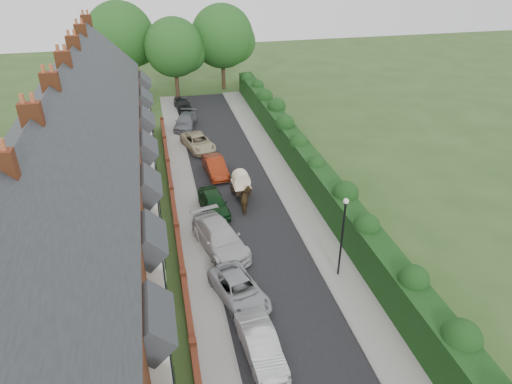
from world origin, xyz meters
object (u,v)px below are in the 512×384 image
car_silver_b (239,290)px  car_white (220,238)px  car_red (215,167)px  car_grey (186,121)px  car_black (183,104)px  horse_cart (241,182)px  car_green (214,203)px  car_silver_a (261,345)px  car_beige (198,142)px  horse (247,200)px  lamppost (343,228)px

car_silver_b → car_white: car_white is taller
car_red → car_grey: (-1.40, 11.04, -0.02)m
car_black → horse_cart: 20.90m
car_green → car_red: (0.96, 5.76, -0.01)m
car_silver_a → car_beige: (-0.09, 24.40, -0.03)m
car_grey → horse: bearing=-66.1°
lamppost → car_beige: bearing=106.3°
lamppost → car_green: size_ratio=1.24×
car_silver_a → car_grey: (-0.70, 30.00, -0.01)m
car_white → car_green: bearing=72.5°
car_white → car_green: (0.25, 4.46, -0.10)m
car_green → car_beige: (0.18, 11.20, -0.05)m
car_green → car_grey: bearing=85.7°
car_white → car_green: 4.47m
car_red → horse: 6.24m
car_red → horse: size_ratio=2.28×
car_black → horse_cart: horse_cart is taller
car_beige → car_grey: (-0.62, 5.60, 0.02)m
car_black → horse: (2.59, -22.73, 0.11)m
car_red → car_black: bearing=89.5°
car_silver_a → car_grey: bearing=86.5°
car_grey → horse_cart: size_ratio=1.61×
car_silver_b → horse: 9.20m
car_silver_b → horse_cart: 11.16m
car_silver_a → car_silver_b: car_silver_a is taller
car_green → lamppost: bearing=-61.1°
lamppost → car_silver_b: lamppost is taller
horse_cart → car_black: bearing=97.1°
car_red → car_white: bearing=-101.6°
car_red → car_black: size_ratio=1.07×
lamppost → car_red: size_ratio=1.22×
car_silver_a → car_beige: size_ratio=0.89×
horse → horse_cart: horse_cart is taller
car_white → car_grey: 21.26m
car_green → car_grey: 16.81m
lamppost → car_black: size_ratio=1.30×
car_green → car_black: (-0.27, 22.40, -0.03)m
car_black → lamppost: bearing=-84.2°
car_beige → lamppost: bearing=-87.6°
car_white → car_beige: bearing=74.2°
car_white → car_red: 10.29m
car_black → horse: horse is taller
horse → car_white: bearing=68.3°
car_grey → horse_cart: horse_cart is taller
lamppost → car_beige: (-5.78, 19.80, -2.64)m
lamppost → car_black: (-6.24, 31.00, -2.62)m
car_green → car_beige: car_green is taller
horse_cart → car_silver_b: bearing=-101.8°
car_silver_b → car_grey: (-0.47, 26.04, 0.04)m
car_silver_b → car_red: 15.03m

